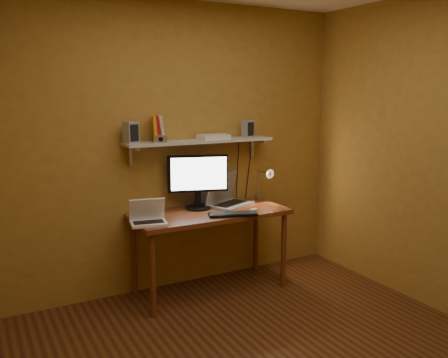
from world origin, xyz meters
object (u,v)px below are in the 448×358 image
desk_lamp (265,180)px  router (213,137)px  wall_shelf (200,142)px  monitor (198,179)px  keyboard (233,214)px  mouse (254,210)px  speaker_right (248,129)px  shelf_camera (160,139)px  netbook (148,217)px  desk (210,221)px  laptop (226,197)px  speaker_left (131,133)px

desk_lamp → router: size_ratio=1.40×
wall_shelf → monitor: wall_shelf is taller
wall_shelf → router: bearing=-2.9°
keyboard → mouse: (0.23, 0.03, 0.00)m
desk_lamp → speaker_right: size_ratio=2.33×
mouse → shelf_camera: 1.04m
netbook → desk: bearing=20.9°
laptop → speaker_left: (-0.89, 0.04, 0.64)m
monitor → netbook: 0.66m
monitor → router: 0.41m
desk → keyboard: (0.11, -0.21, 0.10)m
keyboard → netbook: bearing=-169.1°
speaker_right → router: speaker_right is taller
laptop → monitor: bearing=158.2°
laptop → speaker_right: 0.68m
monitor → desk: bearing=-55.2°
desk → monitor: bearing=107.6°
monitor → router: (0.18, 0.04, 0.37)m
desk → wall_shelf: bearing=90.0°
laptop → mouse: (0.09, -0.35, -0.06)m
wall_shelf → router: size_ratio=5.21×
desk → keyboard: 0.26m
netbook → mouse: 0.97m
desk → laptop: size_ratio=2.89×
wall_shelf → monitor: size_ratio=2.63×
shelf_camera → speaker_left: bearing=160.9°
laptop → speaker_right: bearing=-15.0°
wall_shelf → netbook: wall_shelf is taller
keyboard → speaker_right: bearing=65.6°
desk → monitor: monitor is taller
speaker_left → speaker_right: speaker_left is taller
keyboard → speaker_right: 0.90m
speaker_right → shelf_camera: bearing=175.8°
desk_lamp → shelf_camera: 1.16m
keyboard → shelf_camera: (-0.52, 0.33, 0.65)m
desk → wall_shelf: 0.72m
netbook → shelf_camera: bearing=58.5°
netbook → mouse: bearing=6.3°
desk → keyboard: keyboard is taller
desk → router: bearing=54.8°
router → desk_lamp: bearing=-6.6°
laptop → mouse: bearing=-99.2°
laptop → speaker_left: bearing=153.7°
desk_lamp → speaker_right: bearing=154.4°
netbook → mouse: size_ratio=3.68×
monitor → mouse: (0.39, -0.34, -0.26)m
netbook → shelf_camera: 0.68m
laptop → shelf_camera: 0.88m
keyboard → mouse: bearing=26.0°
netbook → desk_lamp: size_ratio=0.85×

